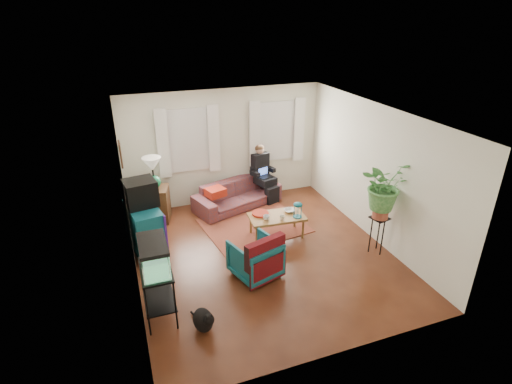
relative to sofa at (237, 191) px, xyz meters
name	(u,v)px	position (x,y,z in m)	size (l,w,h in m)	color
floor	(263,254)	(-0.15, -2.05, -0.39)	(4.50, 5.00, 0.01)	#4F2B14
ceiling	(265,116)	(-0.15, -2.05, 2.21)	(4.50, 5.00, 0.01)	white
wall_back	(224,147)	(-0.15, 0.45, 0.91)	(4.50, 0.01, 2.60)	silver
wall_front	(340,274)	(-0.15, -4.55, 0.91)	(4.50, 0.01, 2.60)	silver
wall_left	(128,211)	(-2.40, -2.05, 0.91)	(0.01, 5.00, 2.60)	silver
wall_right	(375,174)	(2.10, -2.05, 0.91)	(0.01, 5.00, 2.60)	silver
window_left	(188,140)	(-0.95, 0.43, 1.16)	(1.08, 0.04, 1.38)	white
window_right	(276,131)	(1.10, 0.43, 1.16)	(1.08, 0.04, 1.38)	white
curtains_left	(189,141)	(-0.95, 0.35, 1.16)	(1.36, 0.06, 1.50)	white
curtains_right	(277,132)	(1.10, 0.35, 1.16)	(1.36, 0.06, 1.50)	white
picture_frame	(121,154)	(-2.37, -1.20, 1.56)	(0.04, 0.32, 0.40)	#3D2616
area_rug	(254,225)	(0.04, -0.98, -0.38)	(2.00, 1.60, 0.01)	brown
sofa	(237,191)	(0.00, 0.00, 0.00)	(2.00, 0.79, 0.78)	brown
seated_person	(262,175)	(0.69, 0.22, 0.21)	(0.50, 0.62, 1.19)	black
side_table	(157,204)	(-1.80, -0.04, -0.02)	(0.51, 0.51, 0.75)	#3C2C16
table_lamp	(153,174)	(-1.80, -0.04, 0.68)	(0.38, 0.38, 0.68)	white
dresser	(145,229)	(-2.14, -1.13, 0.05)	(0.50, 0.99, 0.89)	#115568
crt_tv	(140,193)	(-2.14, -1.03, 0.74)	(0.55, 0.50, 0.48)	black
aquarium_stand	(159,293)	(-2.15, -3.05, 0.03)	(0.42, 0.75, 0.84)	black
aquarium	(154,256)	(-2.15, -3.05, 0.67)	(0.38, 0.69, 0.44)	#7FD899
black_cat	(203,318)	(-1.62, -3.50, -0.21)	(0.28, 0.43, 0.36)	black
armchair	(255,256)	(-0.50, -2.57, -0.02)	(0.72, 0.67, 0.73)	#126971
serape_throw	(266,256)	(-0.42, -2.84, 0.13)	(0.74, 0.17, 0.61)	#9E0A0A
coffee_table	(277,226)	(0.34, -1.51, -0.17)	(1.08, 0.59, 0.45)	olive
cup_a	(266,218)	(0.08, -1.59, 0.10)	(0.12, 0.12, 0.10)	white
cup_b	(282,218)	(0.37, -1.69, 0.10)	(0.10, 0.10, 0.09)	beige
bowl	(289,211)	(0.64, -1.43, 0.08)	(0.21, 0.21, 0.05)	white
snack_tray	(260,213)	(0.05, -1.34, 0.07)	(0.33, 0.33, 0.04)	#B21414
birdcage	(298,210)	(0.70, -1.68, 0.21)	(0.18, 0.18, 0.31)	#115B6B
plant_stand	(377,235)	(1.85, -2.67, -0.03)	(0.31, 0.31, 0.72)	black
potted_plant	(383,192)	(1.85, -2.67, 0.83)	(0.83, 0.71, 0.92)	#599947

